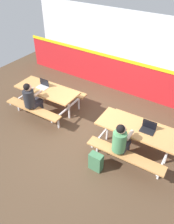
# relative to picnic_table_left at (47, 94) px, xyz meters

# --- Properties ---
(ground_plane) EXTENTS (10.00, 10.00, 0.02)m
(ground_plane) POSITION_rel_picnic_table_left_xyz_m (1.43, -0.22, -0.58)
(ground_plane) COLOR #4C3826
(accent_backdrop) EXTENTS (8.00, 0.14, 2.60)m
(accent_backdrop) POSITION_rel_picnic_table_left_xyz_m (1.43, 2.23, 0.67)
(accent_backdrop) COLOR red
(accent_backdrop) RESTS_ON ground
(picnic_table_left) EXTENTS (1.90, 1.61, 0.74)m
(picnic_table_left) POSITION_rel_picnic_table_left_xyz_m (0.00, 0.00, 0.00)
(picnic_table_left) COLOR tan
(picnic_table_left) RESTS_ON ground
(picnic_table_right) EXTENTS (1.90, 1.61, 0.74)m
(picnic_table_right) POSITION_rel_picnic_table_left_xyz_m (2.85, -0.11, 0.00)
(picnic_table_right) COLOR tan
(picnic_table_right) RESTS_ON ground
(student_nearer) EXTENTS (0.37, 0.53, 1.21)m
(student_nearer) POSITION_rel_picnic_table_left_xyz_m (-0.06, -0.56, 0.13)
(student_nearer) COLOR #2D2D38
(student_nearer) RESTS_ON ground
(student_further) EXTENTS (0.37, 0.53, 1.21)m
(student_further) POSITION_rel_picnic_table_left_xyz_m (2.71, -0.67, 0.13)
(student_further) COLOR #2D2D38
(student_further) RESTS_ON ground
(laptop_silver) EXTENTS (0.33, 0.23, 0.22)m
(laptop_silver) POSITION_rel_picnic_table_left_xyz_m (-0.16, 0.03, 0.21)
(laptop_silver) COLOR silver
(laptop_silver) RESTS_ON picnic_table_left
(laptop_dark) EXTENTS (0.33, 0.23, 0.22)m
(laptop_dark) POSITION_rel_picnic_table_left_xyz_m (3.07, -0.07, 0.21)
(laptop_dark) COLOR black
(laptop_dark) RESTS_ON picnic_table_right
(backpack_dark) EXTENTS (0.30, 0.22, 0.44)m
(backpack_dark) POSITION_rel_picnic_table_left_xyz_m (2.36, -1.09, -0.36)
(backpack_dark) COLOR #3F724C
(backpack_dark) RESTS_ON ground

